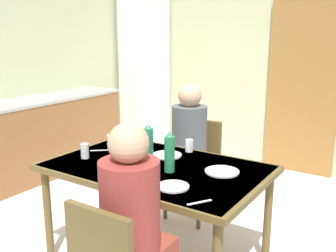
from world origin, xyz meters
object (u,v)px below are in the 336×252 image
(water_bottle_green_near, at_px, (169,153))
(dining_table, at_px, (156,174))
(kitchen_counter, at_px, (28,140))
(serving_bowl_center, at_px, (116,163))
(person_near_diner, at_px, (132,208))
(water_bottle_green_far, at_px, (148,144))
(person_far_diner, at_px, (188,135))
(chair_far_diner, at_px, (196,162))

(water_bottle_green_near, bearing_deg, dining_table, 160.33)
(kitchen_counter, xyz_separation_m, dining_table, (2.19, -0.58, 0.22))
(kitchen_counter, bearing_deg, dining_table, -14.96)
(serving_bowl_center, bearing_deg, kitchen_counter, 158.88)
(person_near_diner, relative_size, water_bottle_green_far, 2.77)
(kitchen_counter, relative_size, person_near_diner, 3.27)
(person_far_diner, bearing_deg, water_bottle_green_far, 94.39)
(water_bottle_green_near, distance_m, water_bottle_green_far, 0.26)
(person_far_diner, distance_m, water_bottle_green_near, 0.80)
(water_bottle_green_far, bearing_deg, person_near_diner, -59.48)
(kitchen_counter, relative_size, chair_far_diner, 2.89)
(person_near_diner, relative_size, serving_bowl_center, 4.53)
(chair_far_diner, bearing_deg, dining_table, 99.97)
(chair_far_diner, bearing_deg, water_bottle_green_far, 93.63)
(dining_table, distance_m, water_bottle_green_near, 0.25)
(person_far_diner, bearing_deg, chair_far_diner, -90.00)
(water_bottle_green_near, relative_size, serving_bowl_center, 1.62)
(dining_table, height_order, person_near_diner, person_near_diner)
(serving_bowl_center, bearing_deg, water_bottle_green_near, 20.37)
(dining_table, relative_size, water_bottle_green_far, 5.37)
(person_near_diner, distance_m, person_far_diner, 1.46)
(person_far_diner, bearing_deg, dining_table, 101.89)
(water_bottle_green_near, height_order, water_bottle_green_far, water_bottle_green_far)
(dining_table, xyz_separation_m, person_near_diner, (0.34, -0.69, 0.11))
(dining_table, height_order, person_far_diner, person_far_diner)
(dining_table, height_order, water_bottle_green_near, water_bottle_green_near)
(dining_table, height_order, serving_bowl_center, serving_bowl_center)
(dining_table, relative_size, person_near_diner, 1.94)
(kitchen_counter, relative_size, water_bottle_green_far, 9.06)
(kitchen_counter, height_order, serving_bowl_center, kitchen_counter)
(person_far_diner, xyz_separation_m, serving_bowl_center, (-0.06, -0.87, -0.02))
(person_near_diner, distance_m, serving_bowl_center, 0.74)
(person_far_diner, height_order, water_bottle_green_far, person_far_diner)
(water_bottle_green_near, bearing_deg, person_far_diner, 111.28)
(water_bottle_green_near, bearing_deg, chair_far_diner, 108.21)
(kitchen_counter, distance_m, water_bottle_green_near, 2.45)
(person_near_diner, height_order, serving_bowl_center, person_near_diner)
(water_bottle_green_far, bearing_deg, chair_far_diner, 93.63)
(water_bottle_green_near, bearing_deg, water_bottle_green_far, 158.52)
(kitchen_counter, xyz_separation_m, person_far_diner, (2.04, 0.11, 0.33))
(dining_table, bearing_deg, kitchen_counter, 165.04)
(dining_table, distance_m, serving_bowl_center, 0.29)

